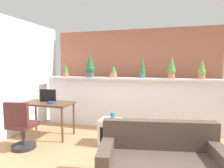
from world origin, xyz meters
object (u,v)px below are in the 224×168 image
object	(u,v)px
potted_plant_3	(142,68)
potted_plant_0	(66,70)
potted_plant_4	(172,68)
couch	(161,165)
vase_on_shelf	(113,116)
tv_monitor	(48,95)
desk	(48,106)
potted_plant_2	(113,72)
potted_plant_5	(202,70)
office_chair	(21,129)
book_on_desk	(51,103)
potted_plant_1	(90,67)
side_cube_shelf	(110,132)

from	to	relation	value
potted_plant_3	potted_plant_0	bearing A→B (deg)	-178.68
potted_plant_4	couch	xyz separation A→B (m)	(-0.12, -2.12, -1.21)
potted_plant_3	vase_on_shelf	xyz separation A→B (m)	(-0.44, -1.03, -0.92)
tv_monitor	desk	bearing A→B (deg)	-64.02
potted_plant_2	potted_plant_5	size ratio (longest dim) A/B	0.69
potted_plant_0	desk	size ratio (longest dim) A/B	0.33
tv_monitor	potted_plant_5	bearing A→B (deg)	15.15
potted_plant_3	office_chair	bearing A→B (deg)	-138.90
desk	office_chair	bearing A→B (deg)	-93.54
potted_plant_5	book_on_desk	distance (m)	3.31
potted_plant_1	potted_plant_5	distance (m)	2.59
potted_plant_2	side_cube_shelf	distance (m)	1.57
side_cube_shelf	book_on_desk	size ratio (longest dim) A/B	3.38
potted_plant_5	potted_plant_0	bearing A→B (deg)	-179.35
potted_plant_4	vase_on_shelf	world-z (taller)	potted_plant_4
potted_plant_2	potted_plant_3	world-z (taller)	potted_plant_3
potted_plant_1	office_chair	xyz separation A→B (m)	(-0.68, -1.68, -1.14)
tv_monitor	side_cube_shelf	size ratio (longest dim) A/B	0.78
potted_plant_2	tv_monitor	xyz separation A→B (m)	(-1.26, -0.92, -0.50)
potted_plant_0	potted_plant_5	distance (m)	3.27
couch	potted_plant_1	bearing A→B (deg)	131.11
potted_plant_2	office_chair	world-z (taller)	potted_plant_2
potted_plant_1	potted_plant_2	distance (m)	0.61
potted_plant_1	vase_on_shelf	bearing A→B (deg)	-48.45
book_on_desk	couch	bearing A→B (deg)	-25.45
couch	office_chair	bearing A→B (deg)	170.38
tv_monitor	potted_plant_4	bearing A→B (deg)	18.13
potted_plant_0	potted_plant_3	xyz separation A→B (m)	(1.99, 0.05, 0.05)
desk	side_cube_shelf	world-z (taller)	desk
potted_plant_5	office_chair	bearing A→B (deg)	-152.23
vase_on_shelf	book_on_desk	bearing A→B (deg)	-178.89
potted_plant_0	side_cube_shelf	xyz separation A→B (m)	(1.50, -0.98, -1.19)
potted_plant_4	couch	size ratio (longest dim) A/B	0.31
vase_on_shelf	book_on_desk	world-z (taller)	book_on_desk
potted_plant_2	potted_plant_3	distance (m)	0.72
potted_plant_4	vase_on_shelf	xyz separation A→B (m)	(-1.09, -1.00, -0.93)
potted_plant_4	desk	bearing A→B (deg)	-160.04
book_on_desk	side_cube_shelf	bearing A→B (deg)	1.02
tv_monitor	book_on_desk	xyz separation A→B (m)	(0.19, -0.16, -0.12)
potted_plant_2	office_chair	distance (m)	2.39
potted_plant_3	side_cube_shelf	size ratio (longest dim) A/B	1.01
potted_plant_2	office_chair	bearing A→B (deg)	-125.74
potted_plant_3	book_on_desk	xyz separation A→B (m)	(-1.78, -1.05, -0.72)
potted_plant_0	tv_monitor	distance (m)	1.01
vase_on_shelf	potted_plant_2	bearing A→B (deg)	104.87
potted_plant_2	side_cube_shelf	world-z (taller)	potted_plant_2
desk	tv_monitor	world-z (taller)	tv_monitor
potted_plant_3	potted_plant_5	world-z (taller)	potted_plant_3
side_cube_shelf	vase_on_shelf	xyz separation A→B (m)	(0.05, 0.00, 0.32)
potted_plant_1	potted_plant_5	size ratio (longest dim) A/B	1.37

